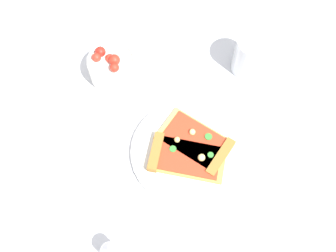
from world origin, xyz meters
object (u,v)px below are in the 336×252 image
Objects in this scene: soda_glass at (251,56)px; salad_bowl at (113,67)px; pizza_slice_far at (198,144)px; plate at (188,152)px; pizza_slice_near at (181,157)px.

salad_bowl is at bearing 82.53° from soda_glass.
soda_glass reaches higher than pizza_slice_far.
soda_glass is at bearing -45.30° from plate.
pizza_slice_far is at bearing -62.11° from pizza_slice_near.
plate is at bearing -150.40° from salad_bowl.
salad_bowl reaches higher than pizza_slice_far.
salad_bowl is at bearing 24.40° from pizza_slice_near.
pizza_slice_near is 1.57× the size of salad_bowl.
pizza_slice_near is 0.26m from salad_bowl.
pizza_slice_near is at bearing -155.60° from salad_bowl.
salad_bowl is at bearing 34.79° from pizza_slice_far.
pizza_slice_far is at bearing 137.19° from soda_glass.
pizza_slice_near is at bearing 117.89° from pizza_slice_far.
pizza_slice_near is at bearing 134.02° from soda_glass.
pizza_slice_near reaches higher than pizza_slice_far.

